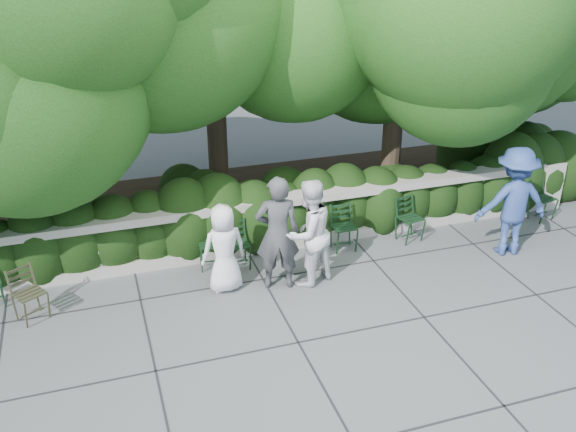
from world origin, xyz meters
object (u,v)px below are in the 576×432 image
object	(u,v)px
chair_b	(240,272)
chair_e	(413,243)
chair_weathered	(39,323)
chair_c	(213,271)
person_casual_man	(309,233)
chair_d	(346,253)
person_woman_grey	(277,233)
person_businessman	(224,248)
person_older_blue	(513,202)
chair_f	(546,222)

from	to	relation	value
chair_b	chair_e	xyz separation A→B (m)	(3.27, -0.00, 0.00)
chair_weathered	chair_e	bearing A→B (deg)	-25.07
chair_c	person_casual_man	world-z (taller)	person_casual_man
chair_e	chair_d	bearing A→B (deg)	166.57
chair_d	chair_weathered	bearing A→B (deg)	-172.81
chair_b	chair_c	bearing A→B (deg)	160.54
chair_d	person_woman_grey	bearing A→B (deg)	-155.01
chair_c	person_woman_grey	xyz separation A→B (m)	(0.91, -0.76, 0.95)
chair_weathered	person_woman_grey	bearing A→B (deg)	-31.16
person_casual_man	person_businessman	bearing A→B (deg)	-31.22
chair_weathered	person_woman_grey	world-z (taller)	person_woman_grey
chair_b	person_businessman	world-z (taller)	person_businessman
chair_c	person_older_blue	size ratio (longest dim) A/B	0.43
person_casual_man	person_older_blue	distance (m)	3.69
chair_f	person_casual_man	xyz separation A→B (m)	(-5.17, -0.65, 0.89)
chair_f	person_older_blue	size ratio (longest dim) A/B	0.43
chair_b	person_woman_grey	xyz separation A→B (m)	(0.48, -0.61, 0.95)
chair_c	chair_d	distance (m)	2.39
chair_b	chair_f	xyz separation A→B (m)	(6.16, -0.00, 0.00)
person_casual_man	chair_e	bearing A→B (deg)	173.53
chair_e	person_woman_grey	bearing A→B (deg)	-179.17
person_businessman	person_casual_man	xyz separation A→B (m)	(1.34, -0.21, 0.16)
chair_d	chair_f	size ratio (longest dim) A/B	1.00
chair_d	person_woman_grey	distance (m)	1.88
chair_c	person_woman_grey	world-z (taller)	person_woman_grey
person_casual_man	person_older_blue	xyz separation A→B (m)	(3.69, -0.13, 0.08)
chair_b	person_businessman	bearing A→B (deg)	-128.82
person_older_blue	person_casual_man	bearing A→B (deg)	7.74
chair_b	person_woman_grey	world-z (taller)	person_woman_grey
person_businessman	person_woman_grey	world-z (taller)	person_woman_grey
chair_d	person_older_blue	xyz separation A→B (m)	(2.72, -0.82, 0.98)
chair_c	chair_f	distance (m)	6.60
chair_weathered	person_casual_man	xyz separation A→B (m)	(4.19, -0.13, 0.89)
chair_d	chair_weathered	world-z (taller)	same
person_casual_man	chair_b	bearing A→B (deg)	-55.53
chair_weathered	person_woman_grey	distance (m)	3.80
chair_f	chair_weathered	bearing A→B (deg)	169.23
person_businessman	person_older_blue	xyz separation A→B (m)	(5.03, -0.34, 0.25)
chair_f	person_woman_grey	distance (m)	5.80
chair_b	chair_e	distance (m)	3.27
chair_b	chair_e	world-z (taller)	same
chair_weathered	person_businessman	xyz separation A→B (m)	(2.85, 0.08, 0.73)
chair_c	chair_d	xyz separation A→B (m)	(2.39, -0.11, 0.00)
chair_b	chair_weathered	bearing A→B (deg)	-171.36
chair_c	person_older_blue	distance (m)	5.29
chair_d	chair_weathered	xyz separation A→B (m)	(-5.15, -0.56, 0.00)
chair_f	person_older_blue	bearing A→B (deg)	-166.16
person_casual_man	person_older_blue	size ratio (longest dim) A/B	0.91
person_businessman	person_casual_man	world-z (taller)	person_casual_man
chair_weathered	person_casual_man	size ratio (longest dim) A/B	0.47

